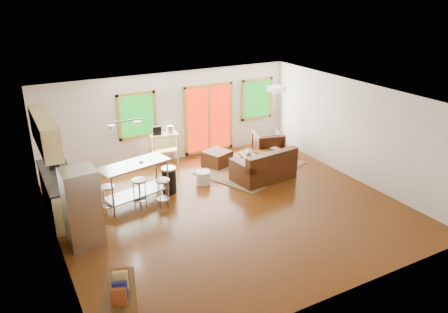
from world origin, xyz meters
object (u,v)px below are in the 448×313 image
island (135,176)px  refrigerator (83,208)px  rug (251,168)px  ottoman (217,158)px  loveseat (264,168)px  coffee_table (258,156)px  kitchen_cart (163,138)px  armchair (268,143)px

island → refrigerator: bearing=-140.4°
rug → island: island is taller
ottoman → refrigerator: refrigerator is taller
ottoman → refrigerator: 4.82m
loveseat → refrigerator: (-4.84, -0.88, 0.47)m
loveseat → rug: bearing=76.5°
coffee_table → ottoman: size_ratio=1.63×
rug → ottoman: bearing=139.5°
loveseat → coffee_table: size_ratio=1.58×
loveseat → island: size_ratio=0.99×
coffee_table → island: bearing=-172.8°
island → kitchen_cart: (1.44, 1.94, 0.11)m
refrigerator → kitchen_cart: bearing=44.9°
ottoman → armchair: bearing=-2.0°
armchair → refrigerator: bearing=37.5°
loveseat → island: island is taller
coffee_table → armchair: 0.95m
coffee_table → rug: bearing=175.2°
ottoman → refrigerator: (-4.18, -2.33, 0.59)m
armchair → ottoman: size_ratio=1.28×
loveseat → kitchen_cart: size_ratio=1.43×
refrigerator → kitchen_cart: (2.88, 3.13, 0.00)m
rug → kitchen_cart: size_ratio=2.25×
coffee_table → kitchen_cart: size_ratio=0.91×
rug → coffee_table: coffee_table is taller
island → rug: bearing=7.9°
armchair → ottoman: (-1.70, 0.06, -0.20)m
loveseat → refrigerator: refrigerator is taller
rug → kitchen_cart: bearing=144.9°
rug → kitchen_cart: kitchen_cart is taller
ottoman → kitchen_cart: bearing=148.3°
ottoman → island: (-2.74, -1.14, 0.48)m
rug → loveseat: size_ratio=1.57×
island → coffee_table: bearing=7.2°
ottoman → island: island is taller
rug → island: (-3.50, -0.49, 0.69)m
refrigerator → kitchen_cart: 4.25m
refrigerator → island: (1.44, 1.19, -0.11)m
island → armchair: bearing=13.6°
ottoman → kitchen_cart: 1.64m
coffee_table → island: 3.77m
ottoman → loveseat: bearing=-65.6°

